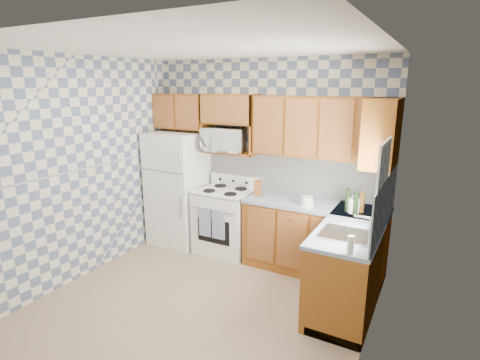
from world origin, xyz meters
name	(u,v)px	position (x,y,z in m)	size (l,w,h in m)	color
floor	(204,303)	(0.00, 0.00, 0.00)	(3.40, 3.40, 0.00)	#867056
back_wall	(266,159)	(0.00, 1.60, 1.35)	(3.40, 0.02, 2.70)	slate
right_wall	(374,213)	(1.70, 0.00, 1.35)	(0.02, 3.20, 2.70)	slate
backsplash_back	(292,173)	(0.40, 1.59, 1.20)	(2.60, 0.01, 0.56)	silver
backsplash_right	(385,203)	(1.69, 0.80, 1.20)	(0.01, 1.60, 0.56)	silver
refrigerator	(178,189)	(-1.27, 1.25, 0.84)	(0.75, 0.70, 1.68)	white
stove_body	(225,222)	(-0.47, 1.28, 0.45)	(0.76, 0.65, 0.90)	white
cooktop	(225,191)	(-0.47, 1.28, 0.91)	(0.76, 0.65, 0.03)	silver
backguard	(235,180)	(-0.47, 1.55, 1.00)	(0.76, 0.08, 0.17)	white
dish_towel_left	(205,222)	(-0.59, 0.93, 0.53)	(0.19, 0.03, 0.40)	navy
dish_towel_right	(218,225)	(-0.38, 0.93, 0.53)	(0.19, 0.03, 0.40)	navy
base_cabinets_back	(314,239)	(0.82, 1.30, 0.44)	(1.75, 0.60, 0.88)	brown
base_cabinets_right	(350,265)	(1.40, 0.80, 0.44)	(0.60, 1.60, 0.88)	brown
countertop_back	(315,205)	(0.82, 1.30, 0.90)	(1.77, 0.63, 0.04)	slate
countertop_right	(353,226)	(1.40, 0.80, 0.90)	(0.63, 1.60, 0.04)	slate
upper_cabinets_back	(323,128)	(0.82, 1.44, 1.85)	(1.75, 0.33, 0.74)	brown
upper_cabinets_fridge	(182,111)	(-1.29, 1.44, 1.97)	(0.82, 0.33, 0.50)	brown
upper_cabinets_right	(382,133)	(1.53, 1.25, 1.85)	(0.33, 0.70, 0.74)	brown
microwave_shelf	(231,152)	(-0.47, 1.44, 1.44)	(0.80, 0.33, 0.03)	brown
microwave	(224,140)	(-0.55, 1.39, 1.61)	(0.58, 0.39, 0.32)	white
sink	(346,235)	(1.40, 0.45, 0.93)	(0.48, 0.40, 0.03)	#B7B7BC
window	(382,187)	(1.69, 0.45, 1.45)	(0.02, 0.66, 0.86)	silver
bottle_0	(348,200)	(1.24, 1.18, 1.06)	(0.06, 0.06, 0.27)	black
bottle_1	(356,204)	(1.34, 1.12, 1.05)	(0.06, 0.06, 0.25)	black
bottle_2	(362,203)	(1.39, 1.22, 1.04)	(0.06, 0.06, 0.23)	brown
knife_block	(258,188)	(0.05, 1.24, 1.02)	(0.09, 0.09, 0.21)	brown
electric_kettle	(354,206)	(1.31, 1.17, 1.00)	(0.13, 0.13, 0.17)	white
food_containers	(307,201)	(0.76, 1.16, 0.98)	(0.17, 0.17, 0.11)	beige
soap_bottle	(351,245)	(1.53, 0.05, 1.01)	(0.06, 0.06, 0.17)	beige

